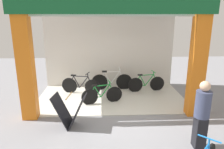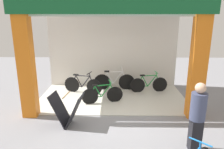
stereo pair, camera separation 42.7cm
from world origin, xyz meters
name	(u,v)px [view 2 (the right image)]	position (x,y,z in m)	size (l,w,h in m)	color
ground_plane	(112,116)	(0.00, 0.00, 0.00)	(19.10, 19.10, 0.00)	gray
shop_facade	(112,43)	(0.00, 1.54, 2.12)	(5.75, 3.39, 3.99)	beige
bicycle_inside_0	(149,84)	(1.49, 2.18, 0.34)	(1.55, 0.43, 0.86)	black
bicycle_inside_1	(83,85)	(-1.20, 2.01, 0.36)	(1.57, 0.56, 0.90)	black
bicycle_inside_2	(114,81)	(0.07, 2.46, 0.38)	(1.72, 0.47, 0.95)	black
bicycle_inside_3	(102,95)	(-0.35, 1.02, 0.33)	(1.46, 0.45, 0.82)	black
sandwich_board_sign	(67,110)	(-1.26, -0.60, 0.48)	(0.98, 0.70, 0.97)	black
pedestrian_0	(197,117)	(1.97, -1.75, 0.88)	(0.37, 0.37, 1.68)	black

